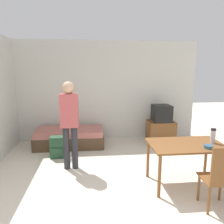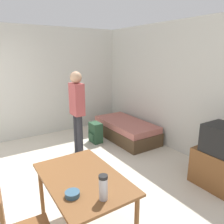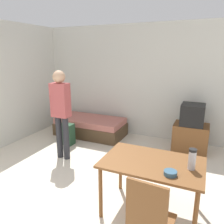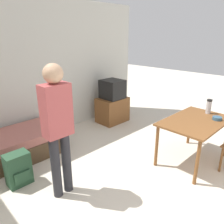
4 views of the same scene
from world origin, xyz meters
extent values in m
cube|color=silver|center=(0.00, 3.76, 1.35)|extent=(5.40, 0.06, 2.70)
cube|color=#4C3823|center=(-0.79, 3.22, 0.15)|extent=(1.72, 0.86, 0.30)
cube|color=#B76B60|center=(-0.79, 3.22, 0.37)|extent=(1.67, 0.83, 0.14)
cube|color=brown|center=(1.61, 3.24, 0.30)|extent=(0.70, 0.51, 0.59)
cube|color=black|center=(1.61, 3.24, 0.81)|extent=(0.46, 0.48, 0.43)
cube|color=black|center=(1.61, 3.00, 0.81)|extent=(0.37, 0.01, 0.34)
cube|color=brown|center=(1.32, 1.06, 0.72)|extent=(1.22, 0.79, 0.03)
cylinder|color=brown|center=(0.77, 0.72, 0.35)|extent=(0.05, 0.05, 0.70)
cylinder|color=brown|center=(0.77, 1.39, 0.35)|extent=(0.05, 0.05, 0.70)
cylinder|color=brown|center=(1.87, 1.39, 0.35)|extent=(0.05, 0.05, 0.70)
cube|color=brown|center=(1.48, 0.41, 0.43)|extent=(0.44, 0.44, 0.02)
cylinder|color=brown|center=(1.66, 0.56, 0.21)|extent=(0.04, 0.04, 0.42)
cylinder|color=brown|center=(1.33, 0.59, 0.21)|extent=(0.04, 0.04, 0.42)
cylinder|color=brown|center=(1.31, 0.26, 0.21)|extent=(0.04, 0.04, 0.42)
cylinder|color=#28282D|center=(-0.73, 1.89, 0.43)|extent=(0.12, 0.12, 0.85)
cylinder|color=#28282D|center=(-0.57, 1.89, 0.43)|extent=(0.12, 0.12, 0.85)
cube|color=#B24C4C|center=(-0.65, 1.89, 1.17)|extent=(0.34, 0.20, 0.64)
sphere|color=tan|center=(-0.65, 1.89, 1.61)|extent=(0.23, 0.23, 0.23)
cylinder|color=#B7B7BC|center=(1.77, 1.06, 0.86)|extent=(0.08, 0.08, 0.25)
cylinder|color=black|center=(1.77, 1.06, 0.97)|extent=(0.09, 0.09, 0.03)
cylinder|color=#335670|center=(1.57, 0.83, 0.76)|extent=(0.14, 0.14, 0.05)
cube|color=#284C33|center=(-1.00, 2.48, 0.24)|extent=(0.32, 0.22, 0.48)
cube|color=#284C33|center=(-1.00, 2.36, 0.17)|extent=(0.23, 0.03, 0.17)
camera|label=1|loc=(-0.25, -2.24, 1.94)|focal=35.00mm
camera|label=2|loc=(3.30, 0.16, 2.06)|focal=35.00mm
camera|label=3|loc=(1.86, -1.37, 2.01)|focal=35.00mm
camera|label=4|loc=(-1.89, -0.30, 2.02)|focal=35.00mm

